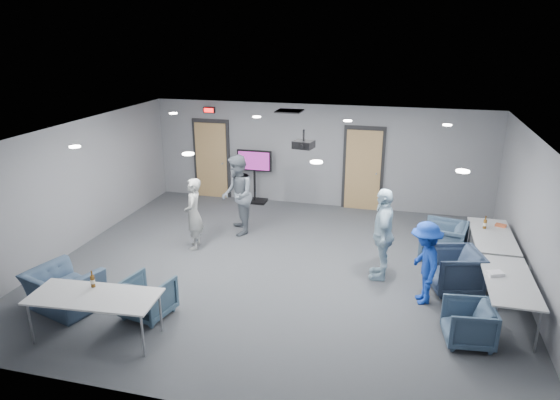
% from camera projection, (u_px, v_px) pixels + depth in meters
% --- Properties ---
extents(floor, '(9.00, 9.00, 0.00)m').
position_uv_depth(floor, '(280.00, 268.00, 9.93)').
color(floor, '#393D41').
rests_on(floor, ground).
extents(ceiling, '(9.00, 9.00, 0.00)m').
position_uv_depth(ceiling, '(280.00, 134.00, 9.06)').
color(ceiling, white).
rests_on(ceiling, wall_back).
extents(wall_back, '(9.00, 0.02, 2.70)m').
position_uv_depth(wall_back, '(318.00, 156.00, 13.16)').
color(wall_back, slate).
rests_on(wall_back, floor).
extents(wall_front, '(9.00, 0.02, 2.70)m').
position_uv_depth(wall_front, '(195.00, 313.00, 5.83)').
color(wall_front, slate).
rests_on(wall_front, floor).
extents(wall_left, '(0.02, 8.00, 2.70)m').
position_uv_depth(wall_left, '(75.00, 187.00, 10.56)').
color(wall_left, slate).
rests_on(wall_left, floor).
extents(wall_right, '(0.02, 8.00, 2.70)m').
position_uv_depth(wall_right, '(538.00, 226.00, 8.43)').
color(wall_right, slate).
rests_on(wall_right, floor).
extents(door_left, '(1.06, 0.17, 2.24)m').
position_uv_depth(door_left, '(212.00, 160.00, 13.92)').
color(door_left, black).
rests_on(door_left, wall_back).
extents(door_right, '(1.06, 0.17, 2.24)m').
position_uv_depth(door_right, '(363.00, 170.00, 12.92)').
color(door_right, black).
rests_on(door_right, wall_back).
extents(exit_sign, '(0.32, 0.08, 0.16)m').
position_uv_depth(exit_sign, '(209.00, 110.00, 13.46)').
color(exit_sign, black).
rests_on(exit_sign, wall_back).
extents(hvac_diffuser, '(0.60, 0.60, 0.03)m').
position_uv_depth(hvac_diffuser, '(289.00, 111.00, 11.75)').
color(hvac_diffuser, black).
rests_on(hvac_diffuser, ceiling).
extents(downlights, '(6.18, 3.78, 0.02)m').
position_uv_depth(downlights, '(280.00, 135.00, 9.06)').
color(downlights, white).
rests_on(downlights, ceiling).
extents(person_a, '(0.51, 0.64, 1.56)m').
position_uv_depth(person_a, '(194.00, 214.00, 10.63)').
color(person_a, '#9C9F9C').
rests_on(person_a, floor).
extents(person_b, '(0.99, 1.10, 1.85)m').
position_uv_depth(person_b, '(237.00, 195.00, 11.37)').
color(person_b, slate).
rests_on(person_b, floor).
extents(person_c, '(0.47, 1.05, 1.77)m').
position_uv_depth(person_c, '(383.00, 234.00, 9.29)').
color(person_c, silver).
rests_on(person_c, floor).
extents(person_d, '(0.74, 1.04, 1.47)m').
position_uv_depth(person_d, '(425.00, 263.00, 8.48)').
color(person_d, '#193CA7').
rests_on(person_d, floor).
extents(chair_right_a, '(1.02, 1.00, 0.79)m').
position_uv_depth(chair_right_a, '(443.00, 241.00, 10.22)').
color(chair_right_a, '#3C5168').
rests_on(chair_right_a, floor).
extents(chair_right_b, '(1.05, 1.03, 0.78)m').
position_uv_depth(chair_right_b, '(455.00, 270.00, 8.97)').
color(chair_right_b, '#324057').
rests_on(chair_right_b, floor).
extents(chair_right_c, '(0.79, 0.77, 0.64)m').
position_uv_depth(chair_right_c, '(468.00, 324.00, 7.46)').
color(chair_right_c, '#3B5067').
rests_on(chair_right_c, floor).
extents(chair_front_a, '(0.85, 0.86, 0.67)m').
position_uv_depth(chair_front_a, '(148.00, 297.00, 8.18)').
color(chair_front_a, '#354A5B').
rests_on(chair_front_a, floor).
extents(chair_front_b, '(1.31, 1.21, 0.70)m').
position_uv_depth(chair_front_b, '(64.00, 290.00, 8.35)').
color(chair_front_b, '#3B4F67').
rests_on(chair_front_b, floor).
extents(table_right_a, '(0.76, 1.83, 0.73)m').
position_uv_depth(table_right_a, '(492.00, 237.00, 9.67)').
color(table_right_a, silver).
rests_on(table_right_a, floor).
extents(table_right_b, '(0.75, 1.81, 0.73)m').
position_uv_depth(table_right_b, '(509.00, 282.00, 7.93)').
color(table_right_b, silver).
rests_on(table_right_b, floor).
extents(table_front_left, '(1.99, 0.96, 0.73)m').
position_uv_depth(table_front_left, '(94.00, 298.00, 7.45)').
color(table_front_left, silver).
rests_on(table_front_left, floor).
extents(bottle_front, '(0.07, 0.07, 0.27)m').
position_uv_depth(bottle_front, '(93.00, 281.00, 7.66)').
color(bottle_front, '#5B370F').
rests_on(bottle_front, table_front_left).
extents(bottle_right, '(0.07, 0.07, 0.27)m').
position_uv_depth(bottle_right, '(485.00, 224.00, 9.93)').
color(bottle_right, '#5B370F').
rests_on(bottle_right, table_right_a).
extents(snack_box, '(0.24, 0.20, 0.04)m').
position_uv_depth(snack_box, '(501.00, 225.00, 10.07)').
color(snack_box, '#C05630').
rests_on(snack_box, table_right_a).
extents(wrapper, '(0.29, 0.25, 0.06)m').
position_uv_depth(wrapper, '(495.00, 273.00, 8.06)').
color(wrapper, white).
rests_on(wrapper, table_right_b).
extents(tv_stand, '(0.95, 0.45, 1.46)m').
position_uv_depth(tv_stand, '(254.00, 173.00, 13.50)').
color(tv_stand, black).
rests_on(tv_stand, floor).
extents(projector, '(0.42, 0.39, 0.36)m').
position_uv_depth(projector, '(304.00, 144.00, 9.60)').
color(projector, black).
rests_on(projector, ceiling).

